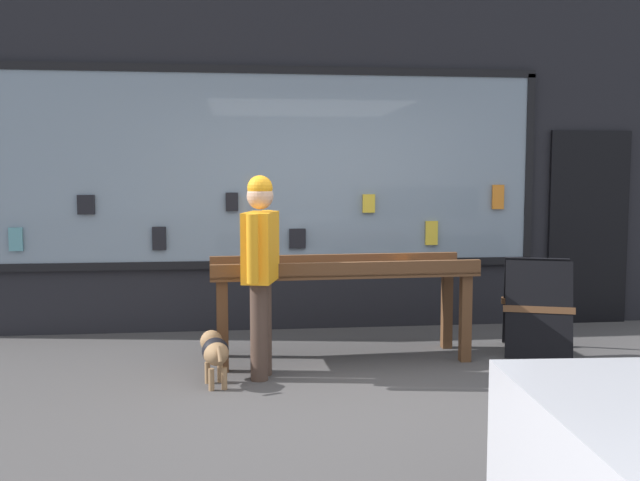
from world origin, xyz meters
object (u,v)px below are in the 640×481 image
(person_browsing, at_px, (261,261))
(sandwich_board_sign, at_px, (537,306))
(display_table_main, at_px, (342,279))
(small_dog, at_px, (215,351))

(person_browsing, distance_m, sandwich_board_sign, 2.63)
(display_table_main, relative_size, sandwich_board_sign, 2.72)
(person_browsing, bearing_deg, sandwich_board_sign, -64.32)
(display_table_main, height_order, sandwich_board_sign, display_table_main)
(sandwich_board_sign, bearing_deg, display_table_main, -160.52)
(display_table_main, distance_m, small_dog, 1.35)
(person_browsing, relative_size, small_dog, 3.07)
(sandwich_board_sign, bearing_deg, small_dog, -148.02)
(display_table_main, xyz_separation_m, small_dog, (-1.09, -0.66, -0.45))
(person_browsing, bearing_deg, display_table_main, -41.90)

